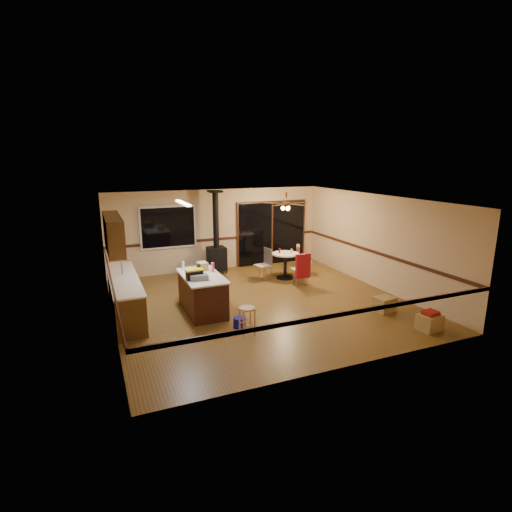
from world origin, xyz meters
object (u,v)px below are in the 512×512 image
box_corner_b (384,304)px  box_corner_a (430,322)px  wood_stove (217,250)px  bar_stool (247,321)px  toolbox_grey (199,277)px  chair_left (266,260)px  chair_right (299,256)px  toolbox_black (194,275)px  kitchen_island (202,293)px  box_under_window (194,272)px  chair_near (302,266)px  blue_bucket (239,322)px  dining_table (285,261)px

box_corner_b → box_corner_a: bearing=-82.2°
wood_stove → bar_stool: size_ratio=4.30×
toolbox_grey → chair_left: bearing=39.5°
toolbox_grey → chair_right: size_ratio=0.57×
toolbox_black → box_corner_a: 5.19m
chair_left → chair_right: (1.13, 0.01, 0.01)m
kitchen_island → chair_right: (3.57, 1.81, 0.14)m
box_under_window → box_corner_a: box_under_window is taller
chair_near → box_corner_b: (0.86, -2.46, -0.42)m
toolbox_grey → blue_bucket: size_ratio=1.51×
toolbox_black → wood_stove: bearing=65.0°
kitchen_island → box_corner_b: 4.33m
wood_stove → blue_bucket: bearing=-100.8°
chair_left → chair_near: bearing=-55.3°
wood_stove → blue_bucket: (-0.81, -4.25, -0.62)m
bar_stool → dining_table: size_ratio=0.72×
wood_stove → box_corner_a: wood_stove is taller
chair_right → chair_left: bearing=-179.3°
kitchen_island → blue_bucket: kitchen_island is taller
toolbox_grey → box_corner_a: bearing=-30.6°
wood_stove → box_under_window: size_ratio=5.64×
bar_stool → box_corner_b: (3.47, -0.08, -0.12)m
toolbox_black → chair_near: 3.54m
box_corner_a → box_corner_b: bearing=97.8°
bar_stool → chair_right: chair_right is taller
toolbox_black → box_corner_b: bearing=-18.7°
toolbox_grey → bar_stool: (0.66, -1.24, -0.67)m
wood_stove → toolbox_black: bearing=-115.0°
chair_left → box_corner_b: 3.81m
chair_left → toolbox_grey: bearing=-140.5°
blue_bucket → box_corner_b: (3.50, -0.46, 0.07)m
chair_right → box_under_window: 3.27m
box_corner_b → dining_table: bearing=105.9°
chair_left → chair_right: bearing=0.7°
wood_stove → box_corner_a: (2.85, -5.94, -0.56)m
bar_stool → box_under_window: bearing=90.6°
chair_right → box_corner_b: chair_right is taller
bar_stool → box_corner_a: (3.64, -1.30, -0.12)m
toolbox_black → blue_bucket: bearing=-53.4°
toolbox_grey → box_under_window: toolbox_grey is taller
bar_stool → box_corner_a: bar_stool is taller
bar_stool → dining_table: bearing=52.3°
toolbox_grey → chair_left: (2.59, 2.13, -0.37)m
bar_stool → dining_table: 4.13m
kitchen_island → chair_near: chair_near is taller
box_under_window → kitchen_island: bearing=-99.6°
chair_right → box_corner_b: (0.42, -3.47, -0.42)m
toolbox_grey → dining_table: (3.18, 2.01, -0.44)m
toolbox_grey → blue_bucket: bearing=-53.6°
box_under_window → box_corner_b: size_ratio=1.02×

